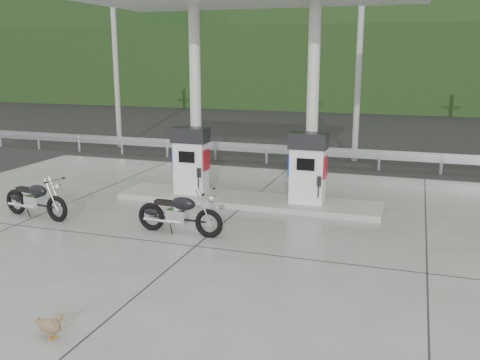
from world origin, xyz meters
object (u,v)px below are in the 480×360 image
(motorcycle_left, at_px, (36,200))
(duck, at_px, (49,326))
(motorcycle_right, at_px, (179,214))
(gas_pump_right, at_px, (308,168))
(gas_pump_left, at_px, (191,161))

(motorcycle_left, height_order, duck, motorcycle_left)
(motorcycle_right, bearing_deg, gas_pump_right, 54.45)
(gas_pump_left, xyz_separation_m, gas_pump_right, (3.20, 0.00, 0.00))
(gas_pump_right, distance_m, motorcycle_right, 3.68)
(gas_pump_left, relative_size, motorcycle_left, 0.96)
(gas_pump_left, xyz_separation_m, duck, (1.13, -7.50, -0.88))
(gas_pump_left, distance_m, gas_pump_right, 3.20)
(gas_pump_right, height_order, motorcycle_right, gas_pump_right)
(duck, bearing_deg, gas_pump_right, 81.28)
(duck, bearing_deg, motorcycle_right, 98.82)
(motorcycle_right, bearing_deg, duck, -85.29)
(gas_pump_left, relative_size, gas_pump_right, 1.00)
(motorcycle_right, distance_m, duck, 4.66)
(motorcycle_right, height_order, duck, motorcycle_right)
(gas_pump_right, distance_m, motorcycle_left, 6.70)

